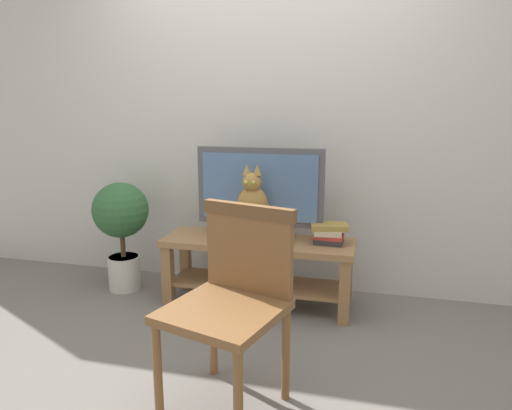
# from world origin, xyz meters

# --- Properties ---
(ground_plane) EXTENTS (12.00, 12.00, 0.00)m
(ground_plane) POSITION_xyz_m (0.00, 0.00, 0.00)
(ground_plane) COLOR slate
(back_wall) EXTENTS (7.00, 0.12, 2.80)m
(back_wall) POSITION_xyz_m (0.00, 0.92, 1.40)
(back_wall) COLOR beige
(back_wall) RESTS_ON ground
(tv_stand) EXTENTS (1.31, 0.42, 0.47)m
(tv_stand) POSITION_xyz_m (0.01, 0.47, 0.33)
(tv_stand) COLOR olive
(tv_stand) RESTS_ON ground
(tv) EXTENTS (0.87, 0.20, 0.62)m
(tv) POSITION_xyz_m (0.01, 0.53, 0.81)
(tv) COLOR #4C4C51
(tv) RESTS_ON tv_stand
(media_box) EXTENTS (0.37, 0.23, 0.06)m
(media_box) POSITION_xyz_m (-0.01, 0.42, 0.50)
(media_box) COLOR #BCBCC1
(media_box) RESTS_ON tv_stand
(cat) EXTENTS (0.23, 0.33, 0.47)m
(cat) POSITION_xyz_m (-0.01, 0.41, 0.71)
(cat) COLOR olive
(cat) RESTS_ON media_box
(wooden_chair) EXTENTS (0.59, 0.59, 0.93)m
(wooden_chair) POSITION_xyz_m (0.16, -0.59, 0.55)
(wooden_chair) COLOR brown
(wooden_chair) RESTS_ON ground
(book_stack) EXTENTS (0.26, 0.19, 0.13)m
(book_stack) POSITION_xyz_m (0.49, 0.50, 0.55)
(book_stack) COLOR #2D2D33
(book_stack) RESTS_ON tv_stand
(potted_plant) EXTENTS (0.41, 0.41, 0.82)m
(potted_plant) POSITION_xyz_m (-1.04, 0.49, 0.53)
(potted_plant) COLOR beige
(potted_plant) RESTS_ON ground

